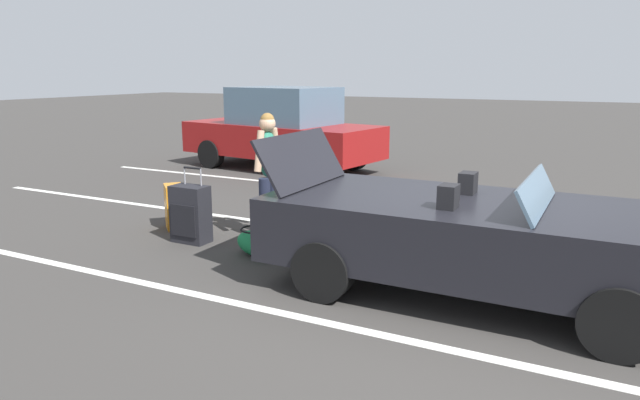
{
  "coord_description": "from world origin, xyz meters",
  "views": [
    {
      "loc": [
        1.13,
        -5.52,
        2.18
      ],
      "look_at": [
        -1.8,
        0.15,
        0.75
      ],
      "focal_mm": 32.58,
      "sensor_mm": 36.0,
      "label": 1
    }
  ],
  "objects_px": {
    "suitcase_medium_bright": "(175,207)",
    "traveler_person": "(268,169)",
    "suitcase_large_black": "(190,214)",
    "duffel_bag": "(256,243)",
    "convertible_car": "(498,240)",
    "parked_sedan_near": "(282,130)"
  },
  "relations": [
    {
      "from": "suitcase_medium_bright",
      "to": "traveler_person",
      "type": "height_order",
      "value": "traveler_person"
    },
    {
      "from": "suitcase_large_black",
      "to": "suitcase_medium_bright",
      "type": "relative_size",
      "value": 1.57
    },
    {
      "from": "suitcase_medium_bright",
      "to": "duffel_bag",
      "type": "height_order",
      "value": "suitcase_medium_bright"
    },
    {
      "from": "convertible_car",
      "to": "suitcase_medium_bright",
      "type": "height_order",
      "value": "convertible_car"
    },
    {
      "from": "suitcase_large_black",
      "to": "suitcase_medium_bright",
      "type": "bearing_deg",
      "value": -123.51
    },
    {
      "from": "traveler_person",
      "to": "parked_sedan_near",
      "type": "xyz_separation_m",
      "value": [
        -2.67,
        4.81,
        -0.04
      ]
    },
    {
      "from": "convertible_car",
      "to": "parked_sedan_near",
      "type": "height_order",
      "value": "parked_sedan_near"
    },
    {
      "from": "suitcase_large_black",
      "to": "parked_sedan_near",
      "type": "height_order",
      "value": "parked_sedan_near"
    },
    {
      "from": "convertible_car",
      "to": "suitcase_large_black",
      "type": "bearing_deg",
      "value": 177.93
    },
    {
      "from": "parked_sedan_near",
      "to": "duffel_bag",
      "type": "bearing_deg",
      "value": 126.5
    },
    {
      "from": "suitcase_large_black",
      "to": "duffel_bag",
      "type": "height_order",
      "value": "suitcase_large_black"
    },
    {
      "from": "suitcase_medium_bright",
      "to": "traveler_person",
      "type": "bearing_deg",
      "value": -39.25
    },
    {
      "from": "suitcase_large_black",
      "to": "duffel_bag",
      "type": "relative_size",
      "value": 1.39
    },
    {
      "from": "convertible_car",
      "to": "parked_sedan_near",
      "type": "relative_size",
      "value": 0.89
    },
    {
      "from": "convertible_car",
      "to": "duffel_bag",
      "type": "relative_size",
      "value": 6.0
    },
    {
      "from": "suitcase_medium_bright",
      "to": "parked_sedan_near",
      "type": "distance_m",
      "value": 5.19
    },
    {
      "from": "duffel_bag",
      "to": "traveler_person",
      "type": "relative_size",
      "value": 0.43
    },
    {
      "from": "convertible_car",
      "to": "suitcase_large_black",
      "type": "xyz_separation_m",
      "value": [
        -3.88,
        0.15,
        -0.22
      ]
    },
    {
      "from": "convertible_car",
      "to": "parked_sedan_near",
      "type": "xyz_separation_m",
      "value": [
        -5.75,
        5.58,
        0.3
      ]
    },
    {
      "from": "suitcase_medium_bright",
      "to": "traveler_person",
      "type": "xyz_separation_m",
      "value": [
        1.44,
        0.2,
        0.62
      ]
    },
    {
      "from": "convertible_car",
      "to": "suitcase_medium_bright",
      "type": "relative_size",
      "value": 6.81
    },
    {
      "from": "duffel_bag",
      "to": "convertible_car",
      "type": "bearing_deg",
      "value": -1.11
    }
  ]
}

